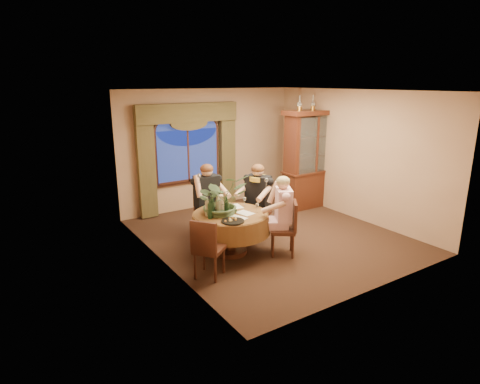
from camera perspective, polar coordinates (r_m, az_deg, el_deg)
floor at (r=8.02m, az=4.47°, el=-6.24°), size 5.00×5.00×0.00m
wall_back at (r=9.68m, az=-4.38°, el=6.17°), size 4.50×0.00×4.50m
wall_right at (r=9.14m, az=16.02°, el=5.05°), size 0.00×5.00×5.00m
ceiling at (r=7.45m, az=4.93°, el=14.18°), size 5.00×5.00×0.00m
window at (r=9.37m, az=-7.39°, el=5.15°), size 1.62×0.10×1.32m
arched_transom at (r=9.26m, az=-7.56°, el=9.90°), size 1.60×0.06×0.44m
drapery_left at (r=8.96m, az=-13.18°, el=3.61°), size 0.38×0.14×2.32m
drapery_right at (r=9.83m, az=-1.81°, el=5.05°), size 0.38×0.14×2.32m
swag_valance at (r=9.17m, az=-7.39°, el=11.11°), size 2.45×0.16×0.42m
dining_table at (r=7.11m, az=-1.36°, el=-5.87°), size 1.71×1.71×0.75m
china_cabinet at (r=9.75m, az=9.97°, el=4.60°), size 1.43×0.56×2.31m
oil_lamp_left at (r=9.32m, az=8.49°, el=12.39°), size 0.11×0.11×0.34m
oil_lamp_center at (r=9.59m, az=10.34°, el=12.40°), size 0.11×0.11×0.34m
oil_lamp_right at (r=9.87m, az=12.10°, el=12.39°), size 0.11×0.11×0.34m
chair_right at (r=7.06m, az=6.10°, el=-5.20°), size 0.59×0.59×0.96m
chair_back_right at (r=7.90m, az=2.50°, el=-2.85°), size 0.56×0.56×0.96m
chair_back at (r=7.93m, az=-4.61°, el=-2.81°), size 0.45×0.45×0.96m
chair_front_left at (r=6.28m, az=-4.41°, el=-7.89°), size 0.59×0.59×0.96m
person_pink at (r=7.09m, az=6.17°, el=-3.23°), size 0.65×0.66×1.40m
person_back at (r=7.76m, az=-4.73°, el=-1.27°), size 0.54×0.50×1.47m
person_scarf at (r=7.76m, az=2.57°, el=-1.23°), size 0.65×0.68×1.46m
stoneware_vase at (r=7.00m, az=-2.89°, el=-1.65°), size 0.16×0.16×0.31m
centerpiece_plant at (r=6.84m, az=-2.75°, el=1.69°), size 0.89×0.99×0.77m
olive_bowl at (r=6.99m, az=-0.96°, el=-2.80°), size 0.14×0.14×0.04m
cheese_platter at (r=6.55m, az=-1.03°, el=-4.17°), size 0.38×0.38×0.02m
wine_bottle_0 at (r=6.67m, az=-4.31°, el=-2.45°), size 0.07×0.07×0.33m
wine_bottle_1 at (r=6.88m, az=-3.10°, el=-1.86°), size 0.07×0.07×0.33m
wine_bottle_2 at (r=6.72m, az=-4.03°, el=-2.30°), size 0.07×0.07×0.33m
wine_bottle_3 at (r=6.79m, az=-1.91°, el=-2.10°), size 0.07×0.07×0.33m
wine_bottle_4 at (r=6.94m, az=-3.99°, el=-1.73°), size 0.07×0.07×0.33m
wine_bottle_5 at (r=6.80m, az=-4.70°, el=-2.10°), size 0.07×0.07×0.33m
tasting_paper_0 at (r=6.97m, az=0.74°, el=-3.00°), size 0.27×0.34×0.00m
tasting_paper_1 at (r=7.33m, az=-0.64°, el=-2.07°), size 0.25×0.33×0.00m
tasting_paper_2 at (r=6.72m, az=-0.33°, el=-3.71°), size 0.30×0.35×0.00m
wine_glass_person_pink at (r=6.98m, az=2.44°, el=-2.23°), size 0.07×0.07×0.18m
wine_glass_person_back at (r=7.34m, az=-3.19°, el=-1.34°), size 0.07×0.07×0.18m
wine_glass_person_scarf at (r=7.33m, az=0.65°, el=-1.36°), size 0.07×0.07×0.18m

